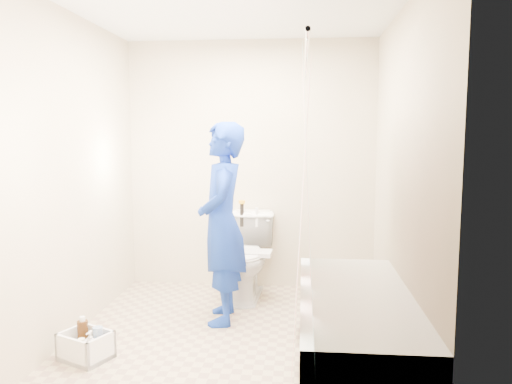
# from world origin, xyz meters

# --- Properties ---
(floor) EXTENTS (2.60, 2.60, 0.00)m
(floor) POSITION_xyz_m (0.00, 0.00, 0.00)
(floor) COLOR tan
(floor) RESTS_ON ground
(ceiling) EXTENTS (2.40, 2.60, 0.02)m
(ceiling) POSITION_xyz_m (0.00, 0.00, 2.40)
(ceiling) COLOR silver
(ceiling) RESTS_ON wall_back
(wall_back) EXTENTS (2.40, 0.02, 2.40)m
(wall_back) POSITION_xyz_m (0.00, 1.30, 1.20)
(wall_back) COLOR beige
(wall_back) RESTS_ON ground
(wall_front) EXTENTS (2.40, 0.02, 2.40)m
(wall_front) POSITION_xyz_m (0.00, -1.30, 1.20)
(wall_front) COLOR beige
(wall_front) RESTS_ON ground
(wall_left) EXTENTS (0.02, 2.60, 2.40)m
(wall_left) POSITION_xyz_m (-1.20, 0.00, 1.20)
(wall_left) COLOR beige
(wall_left) RESTS_ON ground
(wall_right) EXTENTS (0.02, 2.60, 2.40)m
(wall_right) POSITION_xyz_m (1.20, 0.00, 1.20)
(wall_right) COLOR beige
(wall_right) RESTS_ON ground
(bathtub) EXTENTS (0.70, 1.75, 0.50)m
(bathtub) POSITION_xyz_m (0.85, -0.43, 0.27)
(bathtub) COLOR white
(bathtub) RESTS_ON ground
(curtain_rod) EXTENTS (0.02, 1.90, 0.02)m
(curtain_rod) POSITION_xyz_m (0.52, -0.43, 1.95)
(curtain_rod) COLOR silver
(curtain_rod) RESTS_ON wall_back
(shower_curtain) EXTENTS (0.06, 1.75, 1.80)m
(shower_curtain) POSITION_xyz_m (0.52, -0.43, 1.02)
(shower_curtain) COLOR silver
(shower_curtain) RESTS_ON curtain_rod
(toilet) EXTENTS (0.46, 0.77, 0.77)m
(toilet) POSITION_xyz_m (0.00, 0.91, 0.39)
(toilet) COLOR white
(toilet) RESTS_ON ground
(tank_lid) EXTENTS (0.48, 0.23, 0.04)m
(tank_lid) POSITION_xyz_m (-0.00, 0.79, 0.45)
(tank_lid) COLOR white
(tank_lid) RESTS_ON toilet
(tank_internals) EXTENTS (0.19, 0.06, 0.25)m
(tank_internals) POSITION_xyz_m (-0.03, 1.12, 0.76)
(tank_internals) COLOR black
(tank_internals) RESTS_ON toilet
(plumber) EXTENTS (0.45, 0.63, 1.60)m
(plumber) POSITION_xyz_m (-0.13, 0.33, 0.80)
(plumber) COLOR #0F3396
(plumber) RESTS_ON ground
(cleaning_caddy) EXTENTS (0.39, 0.36, 0.24)m
(cleaning_caddy) POSITION_xyz_m (-0.93, -0.46, 0.09)
(cleaning_caddy) COLOR white
(cleaning_caddy) RESTS_ON ground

